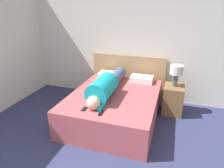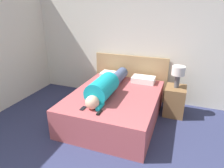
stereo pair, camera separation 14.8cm
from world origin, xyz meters
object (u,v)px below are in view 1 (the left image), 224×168
object	(u,v)px
bed	(114,106)
pillow_near_headboard	(110,75)
person_lying	(106,86)
tv_remote	(101,113)
table_lamp	(176,72)
cell_phone	(84,109)
pillow_second	(142,79)
nightstand	(173,99)

from	to	relation	value
bed	pillow_near_headboard	bearing A→B (deg)	113.75
person_lying	tv_remote	size ratio (longest dim) A/B	11.28
bed	table_lamp	size ratio (longest dim) A/B	4.62
cell_phone	pillow_second	bearing A→B (deg)	66.30
tv_remote	cell_phone	bearing A→B (deg)	171.86
tv_remote	person_lying	bearing A→B (deg)	102.86
table_lamp	person_lying	xyz separation A→B (m)	(-1.19, -0.67, -0.18)
table_lamp	bed	bearing A→B (deg)	-149.86
bed	cell_phone	world-z (taller)	cell_phone
bed	person_lying	size ratio (longest dim) A/B	1.15
pillow_near_headboard	cell_phone	distance (m)	1.48
tv_remote	bed	bearing A→B (deg)	91.40
pillow_second	pillow_near_headboard	bearing A→B (deg)	180.00
person_lying	tv_remote	distance (m)	0.72
bed	pillow_near_headboard	distance (m)	0.90
pillow_second	table_lamp	bearing A→B (deg)	-13.30
nightstand	pillow_second	distance (m)	0.76
bed	nightstand	distance (m)	1.21
pillow_near_headboard	bed	bearing A→B (deg)	-66.25
nightstand	table_lamp	bearing A→B (deg)	0.00
person_lying	cell_phone	bearing A→B (deg)	-102.21
bed	nightstand	size ratio (longest dim) A/B	3.37
bed	table_lamp	world-z (taller)	table_lamp
pillow_near_headboard	person_lying	bearing A→B (deg)	-76.49
person_lying	pillow_near_headboard	world-z (taller)	person_lying
person_lying	pillow_second	xyz separation A→B (m)	(0.51, 0.83, -0.10)
bed	person_lying	world-z (taller)	person_lying
table_lamp	tv_remote	size ratio (longest dim) A/B	2.81
nightstand	pillow_second	xyz separation A→B (m)	(-0.68, 0.16, 0.30)
pillow_second	tv_remote	xyz separation A→B (m)	(-0.35, -1.52, -0.05)
nightstand	table_lamp	size ratio (longest dim) A/B	1.37
person_lying	pillow_second	bearing A→B (deg)	58.48
pillow_near_headboard	tv_remote	xyz separation A→B (m)	(0.36, -1.52, -0.06)
nightstand	pillow_second	world-z (taller)	pillow_second
bed	table_lamp	xyz separation A→B (m)	(1.05, 0.61, 0.61)
cell_phone	nightstand	bearing A→B (deg)	44.74
table_lamp	pillow_near_headboard	xyz separation A→B (m)	(-1.39, 0.16, -0.28)
table_lamp	pillow_second	world-z (taller)	table_lamp
nightstand	tv_remote	distance (m)	1.72
nightstand	person_lying	world-z (taller)	person_lying
pillow_near_headboard	cell_phone	world-z (taller)	pillow_near_headboard
cell_phone	table_lamp	bearing A→B (deg)	44.74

